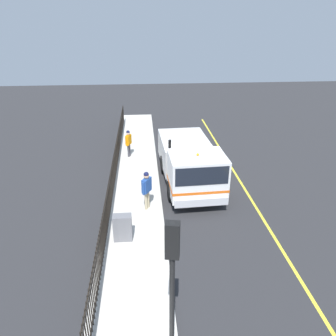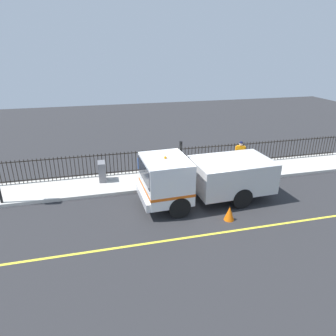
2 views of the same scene
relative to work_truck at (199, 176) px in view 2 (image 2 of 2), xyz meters
name	(u,v)px [view 2 (image 2 of 2)]	position (x,y,z in m)	size (l,w,h in m)	color
ground_plane	(204,202)	(-0.14, -0.26, -1.31)	(54.30, 54.30, 0.00)	#2B2B2D
sidewalk_slab	(186,176)	(2.74, -0.26, -1.22)	(2.47, 24.68, 0.17)	beige
lane_marking	(226,232)	(-2.70, -0.26, -1.30)	(0.12, 22.21, 0.01)	yellow
work_truck	(199,176)	(0.00, 0.00, 0.00)	(2.74, 6.34, 2.69)	white
worker_standing	(144,165)	(2.17, 2.22, -0.07)	(0.45, 0.57, 1.76)	#264C99
pedestrian_distant	(240,151)	(3.12, -3.63, -0.15)	(0.36, 0.57, 1.62)	orange
iron_fence	(182,158)	(3.76, -0.26, -0.48)	(0.04, 21.02, 1.31)	black
utility_cabinet	(102,171)	(3.11, 4.31, -0.62)	(0.69, 0.38, 1.05)	slate
traffic_cone	(229,213)	(-1.88, -0.73, -1.00)	(0.44, 0.44, 0.62)	orange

